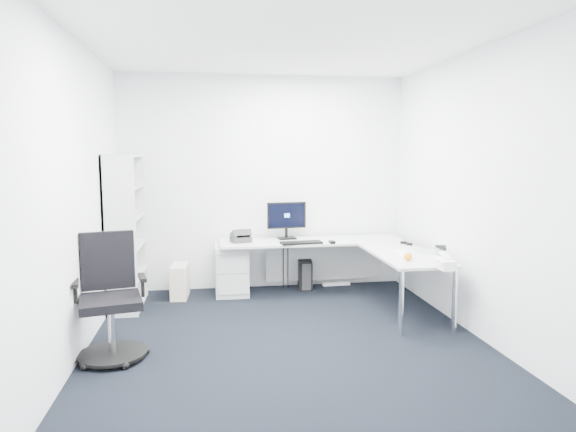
{
  "coord_description": "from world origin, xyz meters",
  "views": [
    {
      "loc": [
        -0.69,
        -4.43,
        1.73
      ],
      "look_at": [
        0.15,
        1.05,
        1.05
      ],
      "focal_mm": 32.0,
      "sensor_mm": 36.0,
      "label": 1
    }
  ],
  "objects": [
    {
      "name": "ground",
      "position": [
        0.0,
        0.0,
        0.0
      ],
      "size": [
        4.2,
        4.2,
        0.0
      ],
      "primitive_type": "plane",
      "color": "black"
    },
    {
      "name": "l_desk",
      "position": [
        0.55,
        1.4,
        0.33
      ],
      "size": [
        2.26,
        1.26,
        0.66
      ],
      "primitive_type": null,
      "color": "#BBBDBD",
      "rests_on": "ground"
    },
    {
      "name": "wall_right",
      "position": [
        1.8,
        0.0,
        1.35
      ],
      "size": [
        0.02,
        4.2,
        2.7
      ],
      "primitive_type": "cube",
      "color": "white",
      "rests_on": "ground"
    },
    {
      "name": "wall_back",
      "position": [
        0.0,
        2.1,
        1.35
      ],
      "size": [
        3.6,
        0.02,
        2.7
      ],
      "primitive_type": "cube",
      "color": "white",
      "rests_on": "ground"
    },
    {
      "name": "beige_pc_tower",
      "position": [
        -1.06,
        1.74,
        0.2
      ],
      "size": [
        0.22,
        0.43,
        0.4
      ],
      "primitive_type": "cube",
      "rotation": [
        0.0,
        0.0,
        -0.07
      ],
      "color": "beige",
      "rests_on": "ground"
    },
    {
      "name": "power_strip",
      "position": [
        0.94,
        2.0,
        0.02
      ],
      "size": [
        0.37,
        0.08,
        0.04
      ],
      "primitive_type": "cube",
      "rotation": [
        0.0,
        0.0,
        0.05
      ],
      "color": "white",
      "rests_on": "ground"
    },
    {
      "name": "bookshelf",
      "position": [
        -1.62,
        1.45,
        0.86
      ],
      "size": [
        0.33,
        0.86,
        1.72
      ],
      "primitive_type": null,
      "color": "silver",
      "rests_on": "ground"
    },
    {
      "name": "desk_phone",
      "position": [
        -0.33,
        1.73,
        0.74
      ],
      "size": [
        0.27,
        0.27,
        0.15
      ],
      "primitive_type": null,
      "rotation": [
        0.0,
        0.0,
        0.25
      ],
      "color": "#2B2C2E",
      "rests_on": "l_desk"
    },
    {
      "name": "orange_fruit",
      "position": [
        1.27,
        0.38,
        0.7
      ],
      "size": [
        0.08,
        0.08,
        0.08
      ],
      "primitive_type": "sphere",
      "color": "orange",
      "rests_on": "l_desk"
    },
    {
      "name": "drawer_pedestal",
      "position": [
        -0.44,
        1.79,
        0.31
      ],
      "size": [
        0.4,
        0.5,
        0.61
      ],
      "primitive_type": "cube",
      "color": "#BBBDBD",
      "rests_on": "ground"
    },
    {
      "name": "wall_front",
      "position": [
        0.0,
        -2.1,
        1.35
      ],
      "size": [
        3.6,
        0.02,
        2.7
      ],
      "primitive_type": "cube",
      "color": "white",
      "rests_on": "ground"
    },
    {
      "name": "laptop",
      "position": [
        1.63,
        0.79,
        0.77
      ],
      "size": [
        0.32,
        0.31,
        0.22
      ],
      "primitive_type": null,
      "rotation": [
        0.0,
        0.0,
        -0.04
      ],
      "color": "silver",
      "rests_on": "l_desk"
    },
    {
      "name": "black_pc_tower",
      "position": [
        0.5,
        1.94,
        0.19
      ],
      "size": [
        0.21,
        0.4,
        0.37
      ],
      "primitive_type": "cube",
      "rotation": [
        0.0,
        0.0,
        -0.11
      ],
      "color": "black",
      "rests_on": "ground"
    },
    {
      "name": "task_chair",
      "position": [
        -1.53,
        -0.09,
        0.53
      ],
      "size": [
        0.71,
        0.71,
        1.06
      ],
      "primitive_type": null,
      "rotation": [
        0.0,
        0.0,
        0.22
      ],
      "color": "black",
      "rests_on": "ground"
    },
    {
      "name": "tissue_box",
      "position": [
        1.46,
        -0.01,
        0.7
      ],
      "size": [
        0.13,
        0.25,
        0.09
      ],
      "primitive_type": "cube",
      "rotation": [
        0.0,
        0.0,
        -0.01
      ],
      "color": "white",
      "rests_on": "l_desk"
    },
    {
      "name": "headphones",
      "position": [
        1.6,
        1.26,
        0.68
      ],
      "size": [
        0.15,
        0.2,
        0.05
      ],
      "primitive_type": null,
      "rotation": [
        0.0,
        0.0,
        0.28
      ],
      "color": "black",
      "rests_on": "l_desk"
    },
    {
      "name": "mouse",
      "position": [
        0.75,
        1.46,
        0.68
      ],
      "size": [
        0.07,
        0.1,
        0.03
      ],
      "primitive_type": "cube",
      "rotation": [
        0.0,
        0.0,
        0.07
      ],
      "color": "black",
      "rests_on": "l_desk"
    },
    {
      "name": "monitor",
      "position": [
        0.26,
        1.86,
        0.9
      ],
      "size": [
        0.51,
        0.22,
        0.48
      ],
      "primitive_type": null,
      "rotation": [
        0.0,
        0.0,
        0.12
      ],
      "color": "black",
      "rests_on": "l_desk"
    },
    {
      "name": "wall_left",
      "position": [
        -1.8,
        0.0,
        1.35
      ],
      "size": [
        0.02,
        4.2,
        2.7
      ],
      "primitive_type": "cube",
      "color": "white",
      "rests_on": "ground"
    },
    {
      "name": "ceiling",
      "position": [
        0.0,
        0.0,
        2.7
      ],
      "size": [
        4.2,
        4.2,
        0.0
      ],
      "primitive_type": "plane",
      "color": "white"
    },
    {
      "name": "white_keyboard",
      "position": [
        1.33,
        0.69,
        0.67
      ],
      "size": [
        0.18,
        0.45,
        0.01
      ],
      "primitive_type": "cube",
      "rotation": [
        0.0,
        0.0,
        -0.12
      ],
      "color": "white",
      "rests_on": "l_desk"
    },
    {
      "name": "black_keyboard",
      "position": [
        0.38,
        1.49,
        0.67
      ],
      "size": [
        0.51,
        0.22,
        0.02
      ],
      "primitive_type": "cube",
      "rotation": [
        0.0,
        0.0,
        0.1
      ],
      "color": "black",
      "rests_on": "l_desk"
    }
  ]
}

